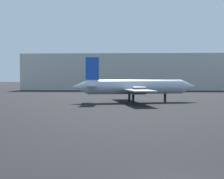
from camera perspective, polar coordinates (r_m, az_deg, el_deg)
The scene contains 2 objects.
airplane_distant at distance 61.30m, azimuth 4.15°, elevation 0.47°, with size 24.88×21.39×8.69m.
terminal_building at distance 124.97m, azimuth 2.74°, elevation 3.17°, with size 80.03×19.28×13.69m, color #B7B7B2.
Camera 1 is at (-2.62, -13.86, 4.94)m, focal length 50.22 mm.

